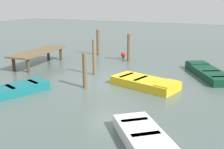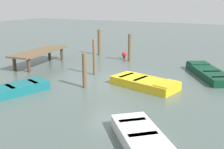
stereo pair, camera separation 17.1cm
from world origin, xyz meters
The scene contains 11 objects.
ground_plane centered at (0.00, 0.00, 0.00)m, with size 80.00×80.00×0.00m, color #4C5B56.
dock_segment centered at (1.21, 5.98, 0.82)m, with size 4.81×1.97×0.95m.
rowboat_yellow centered at (-0.21, -1.93, 0.22)m, with size 2.27×3.55×0.46m.
rowboat_teal centered at (-4.36, 3.26, 0.22)m, with size 4.22×2.42×0.46m.
rowboat_dark_green centered at (3.23, -4.48, 0.22)m, with size 4.24×3.19×0.46m.
rowboat_white centered at (-5.81, -4.02, 0.22)m, with size 3.51×3.24×0.46m.
mooring_piling_center centered at (-1.63, 0.67, 0.86)m, with size 0.22×0.22×1.72m, color brown.
mooring_piling_mid_right centered at (4.90, 1.08, 0.96)m, with size 0.24×0.24×1.92m, color brown.
mooring_piling_mid_left centered at (0.64, 1.45, 1.02)m, with size 0.18×0.18×2.05m, color brown.
mooring_piling_near_left centered at (5.96, 4.12, 0.99)m, with size 0.26×0.26×1.98m, color brown.
marker_buoy centered at (5.57, 1.79, 0.29)m, with size 0.36×0.36×0.48m.
Camera 2 is at (-12.29, -6.20, 4.14)m, focal length 43.12 mm.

